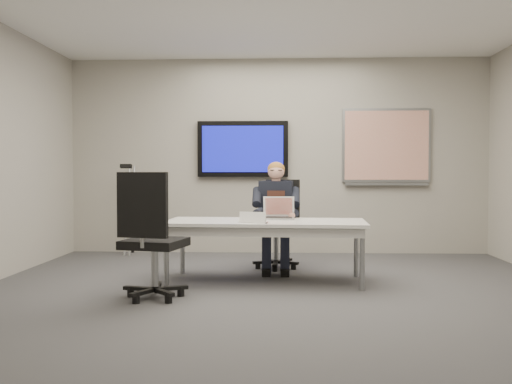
{
  "coord_description": "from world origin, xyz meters",
  "views": [
    {
      "loc": [
        0.05,
        -5.24,
        1.17
      ],
      "look_at": [
        -0.22,
        0.86,
        0.96
      ],
      "focal_mm": 40.0,
      "sensor_mm": 36.0,
      "label": 1
    }
  ],
  "objects_px": {
    "conference_table": "(266,228)",
    "office_chair_far": "(277,240)",
    "office_chair_near": "(152,260)",
    "seated_person": "(276,227)",
    "laptop": "(279,213)"
  },
  "relations": [
    {
      "from": "conference_table",
      "to": "office_chair_far",
      "type": "height_order",
      "value": "office_chair_far"
    },
    {
      "from": "office_chair_far",
      "to": "office_chair_near",
      "type": "distance_m",
      "value": 2.13
    },
    {
      "from": "seated_person",
      "to": "conference_table",
      "type": "bearing_deg",
      "value": -92.98
    },
    {
      "from": "office_chair_far",
      "to": "office_chair_near",
      "type": "bearing_deg",
      "value": -101.04
    },
    {
      "from": "office_chair_far",
      "to": "seated_person",
      "type": "relative_size",
      "value": 0.83
    },
    {
      "from": "office_chair_near",
      "to": "seated_person",
      "type": "distance_m",
      "value": 1.92
    },
    {
      "from": "seated_person",
      "to": "office_chair_far",
      "type": "bearing_deg",
      "value": 92.36
    },
    {
      "from": "conference_table",
      "to": "seated_person",
      "type": "relative_size",
      "value": 1.67
    },
    {
      "from": "conference_table",
      "to": "laptop",
      "type": "distance_m",
      "value": 0.32
    },
    {
      "from": "office_chair_near",
      "to": "conference_table",
      "type": "bearing_deg",
      "value": -125.7
    },
    {
      "from": "laptop",
      "to": "conference_table",
      "type": "bearing_deg",
      "value": -117.76
    },
    {
      "from": "laptop",
      "to": "office_chair_near",
      "type": "bearing_deg",
      "value": -133.42
    },
    {
      "from": "office_chair_near",
      "to": "seated_person",
      "type": "relative_size",
      "value": 0.9
    },
    {
      "from": "office_chair_far",
      "to": "seated_person",
      "type": "bearing_deg",
      "value": -72.81
    },
    {
      "from": "conference_table",
      "to": "office_chair_far",
      "type": "xyz_separation_m",
      "value": [
        0.12,
        0.88,
        -0.24
      ]
    }
  ]
}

